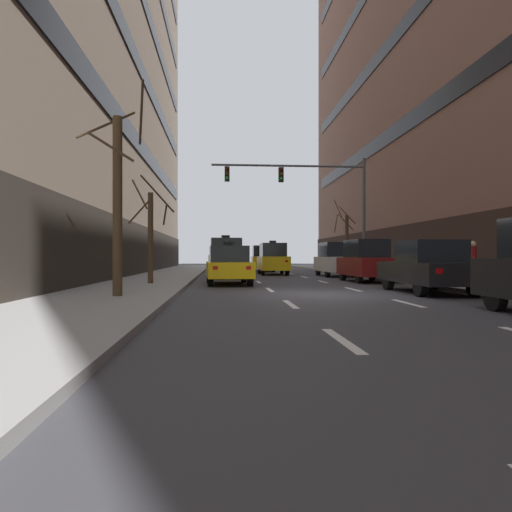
# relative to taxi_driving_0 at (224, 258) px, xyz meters

# --- Properties ---
(ground_plane) EXTENTS (120.00, 120.00, 0.00)m
(ground_plane) POSITION_rel_taxi_driving_0_xyz_m (3.09, -21.04, -1.05)
(ground_plane) COLOR #38383D
(sidewalk_left) EXTENTS (3.80, 80.00, 0.14)m
(sidewalk_left) POSITION_rel_taxi_driving_0_xyz_m (-3.43, -21.04, -0.98)
(sidewalk_left) COLOR gray
(sidewalk_left) RESTS_ON ground
(lane_stripe_l1_s2) EXTENTS (0.16, 2.00, 0.01)m
(lane_stripe_l1_s2) POSITION_rel_taxi_driving_0_xyz_m (1.55, -29.04, -1.04)
(lane_stripe_l1_s2) COLOR silver
(lane_stripe_l1_s2) RESTS_ON ground
(lane_stripe_l1_s3) EXTENTS (0.16, 2.00, 0.01)m
(lane_stripe_l1_s3) POSITION_rel_taxi_driving_0_xyz_m (1.55, -24.04, -1.04)
(lane_stripe_l1_s3) COLOR silver
(lane_stripe_l1_s3) RESTS_ON ground
(lane_stripe_l1_s4) EXTENTS (0.16, 2.00, 0.01)m
(lane_stripe_l1_s4) POSITION_rel_taxi_driving_0_xyz_m (1.55, -19.04, -1.04)
(lane_stripe_l1_s4) COLOR silver
(lane_stripe_l1_s4) RESTS_ON ground
(lane_stripe_l1_s5) EXTENTS (0.16, 2.00, 0.01)m
(lane_stripe_l1_s5) POSITION_rel_taxi_driving_0_xyz_m (1.55, -14.04, -1.04)
(lane_stripe_l1_s5) COLOR silver
(lane_stripe_l1_s5) RESTS_ON ground
(lane_stripe_l1_s6) EXTENTS (0.16, 2.00, 0.01)m
(lane_stripe_l1_s6) POSITION_rel_taxi_driving_0_xyz_m (1.55, -9.04, -1.04)
(lane_stripe_l1_s6) COLOR silver
(lane_stripe_l1_s6) RESTS_ON ground
(lane_stripe_l1_s7) EXTENTS (0.16, 2.00, 0.01)m
(lane_stripe_l1_s7) POSITION_rel_taxi_driving_0_xyz_m (1.55, -4.04, -1.04)
(lane_stripe_l1_s7) COLOR silver
(lane_stripe_l1_s7) RESTS_ON ground
(lane_stripe_l1_s8) EXTENTS (0.16, 2.00, 0.01)m
(lane_stripe_l1_s8) POSITION_rel_taxi_driving_0_xyz_m (1.55, 0.96, -1.04)
(lane_stripe_l1_s8) COLOR silver
(lane_stripe_l1_s8) RESTS_ON ground
(lane_stripe_l1_s9) EXTENTS (0.16, 2.00, 0.01)m
(lane_stripe_l1_s9) POSITION_rel_taxi_driving_0_xyz_m (1.55, 5.96, -1.04)
(lane_stripe_l1_s9) COLOR silver
(lane_stripe_l1_s9) RESTS_ON ground
(lane_stripe_l1_s10) EXTENTS (0.16, 2.00, 0.01)m
(lane_stripe_l1_s10) POSITION_rel_taxi_driving_0_xyz_m (1.55, 10.96, -1.04)
(lane_stripe_l1_s10) COLOR silver
(lane_stripe_l1_s10) RESTS_ON ground
(lane_stripe_l2_s3) EXTENTS (0.16, 2.00, 0.01)m
(lane_stripe_l2_s3) POSITION_rel_taxi_driving_0_xyz_m (4.64, -24.04, -1.04)
(lane_stripe_l2_s3) COLOR silver
(lane_stripe_l2_s3) RESTS_ON ground
(lane_stripe_l2_s4) EXTENTS (0.16, 2.00, 0.01)m
(lane_stripe_l2_s4) POSITION_rel_taxi_driving_0_xyz_m (4.64, -19.04, -1.04)
(lane_stripe_l2_s4) COLOR silver
(lane_stripe_l2_s4) RESTS_ON ground
(lane_stripe_l2_s5) EXTENTS (0.16, 2.00, 0.01)m
(lane_stripe_l2_s5) POSITION_rel_taxi_driving_0_xyz_m (4.64, -14.04, -1.04)
(lane_stripe_l2_s5) COLOR silver
(lane_stripe_l2_s5) RESTS_ON ground
(lane_stripe_l2_s6) EXTENTS (0.16, 2.00, 0.01)m
(lane_stripe_l2_s6) POSITION_rel_taxi_driving_0_xyz_m (4.64, -9.04, -1.04)
(lane_stripe_l2_s6) COLOR silver
(lane_stripe_l2_s6) RESTS_ON ground
(lane_stripe_l2_s7) EXTENTS (0.16, 2.00, 0.01)m
(lane_stripe_l2_s7) POSITION_rel_taxi_driving_0_xyz_m (4.64, -4.04, -1.04)
(lane_stripe_l2_s7) COLOR silver
(lane_stripe_l2_s7) RESTS_ON ground
(lane_stripe_l2_s8) EXTENTS (0.16, 2.00, 0.01)m
(lane_stripe_l2_s8) POSITION_rel_taxi_driving_0_xyz_m (4.64, 0.96, -1.04)
(lane_stripe_l2_s8) COLOR silver
(lane_stripe_l2_s8) RESTS_ON ground
(lane_stripe_l2_s9) EXTENTS (0.16, 2.00, 0.01)m
(lane_stripe_l2_s9) POSITION_rel_taxi_driving_0_xyz_m (4.64, 5.96, -1.04)
(lane_stripe_l2_s9) COLOR silver
(lane_stripe_l2_s9) RESTS_ON ground
(lane_stripe_l2_s10) EXTENTS (0.16, 2.00, 0.01)m
(lane_stripe_l2_s10) POSITION_rel_taxi_driving_0_xyz_m (4.64, 10.96, -1.04)
(lane_stripe_l2_s10) COLOR silver
(lane_stripe_l2_s10) RESTS_ON ground
(taxi_driving_0) EXTENTS (1.94, 4.39, 2.28)m
(taxi_driving_0) POSITION_rel_taxi_driving_0_xyz_m (0.00, 0.00, 0.00)
(taxi_driving_0) COLOR black
(taxi_driving_0) RESTS_ON ground
(taxi_driving_1) EXTENTS (2.09, 4.66, 2.41)m
(taxi_driving_1) POSITION_rel_taxi_driving_0_xyz_m (0.04, -9.55, 0.06)
(taxi_driving_1) COLOR black
(taxi_driving_1) RESTS_ON ground
(taxi_driving_2) EXTENTS (1.90, 4.29, 2.23)m
(taxi_driving_2) POSITION_rel_taxi_driving_0_xyz_m (3.10, 0.91, -0.02)
(taxi_driving_2) COLOR black
(taxi_driving_2) RESTS_ON ground
(taxi_driving_3) EXTENTS (2.06, 4.52, 1.84)m
(taxi_driving_3) POSITION_rel_taxi_driving_0_xyz_m (0.10, -15.68, -0.23)
(taxi_driving_3) COLOR black
(taxi_driving_3) RESTS_ON ground
(taxi_driving_4) EXTENTS (1.81, 4.29, 2.25)m
(taxi_driving_4) POSITION_rel_taxi_driving_0_xyz_m (3.20, -5.41, -0.01)
(taxi_driving_4) COLOR black
(taxi_driving_4) RESTS_ON ground
(car_parked_1) EXTENTS (2.04, 4.69, 1.74)m
(car_parked_1) POSITION_rel_taxi_driving_0_xyz_m (6.67, -20.86, -0.19)
(car_parked_1) COLOR black
(car_parked_1) RESTS_ON ground
(car_parked_2) EXTENTS (1.80, 4.17, 2.01)m
(car_parked_2) POSITION_rel_taxi_driving_0_xyz_m (6.67, -14.25, -0.05)
(car_parked_2) COLOR black
(car_parked_2) RESTS_ON ground
(car_parked_3) EXTENTS (1.78, 4.23, 2.05)m
(car_parked_3) POSITION_rel_taxi_driving_0_xyz_m (6.67, -8.34, -0.03)
(car_parked_3) COLOR black
(car_parked_3) RESTS_ON ground
(traffic_signal_0) EXTENTS (8.98, 0.35, 6.81)m
(traffic_signal_0) POSITION_rel_taxi_driving_0_xyz_m (5.09, -9.41, 3.94)
(traffic_signal_0) COLOR #4C4C51
(traffic_signal_0) RESTS_ON sidewalk_right
(street_tree_0) EXTENTS (2.02, 1.89, 5.81)m
(street_tree_0) POSITION_rel_taxi_driving_0_xyz_m (-3.05, -22.79, 1.71)
(street_tree_0) COLOR #4C3823
(street_tree_0) RESTS_ON sidewalk_left
(street_tree_1) EXTENTS (1.87, 1.87, 4.21)m
(street_tree_1) POSITION_rel_taxi_driving_0_xyz_m (-3.05, -16.93, 1.14)
(street_tree_1) COLOR #4C3823
(street_tree_1) RESTS_ON sidewalk_left
(street_tree_2) EXTENTS (1.59, 1.97, 5.39)m
(street_tree_2) POSITION_rel_taxi_driving_0_xyz_m (9.18, -1.74, 1.40)
(street_tree_2) COLOR #4C3823
(street_tree_2) RESTS_ON sidewalk_right
(pedestrian_0) EXTENTS (0.38, 0.42, 1.68)m
(pedestrian_0) POSITION_rel_taxi_driving_0_xyz_m (9.53, -18.57, 0.06)
(pedestrian_0) COLOR brown
(pedestrian_0) RESTS_ON sidewalk_right
(pedestrian_1) EXTENTS (0.35, 0.47, 1.65)m
(pedestrian_1) POSITION_rel_taxi_driving_0_xyz_m (9.72, -12.29, 0.04)
(pedestrian_1) COLOR black
(pedestrian_1) RESTS_ON sidewalk_right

